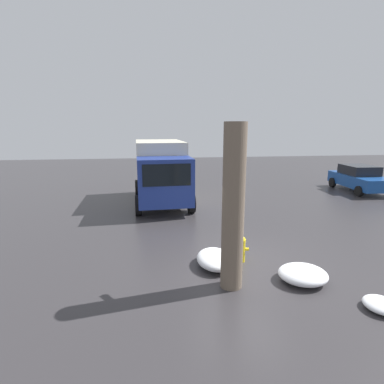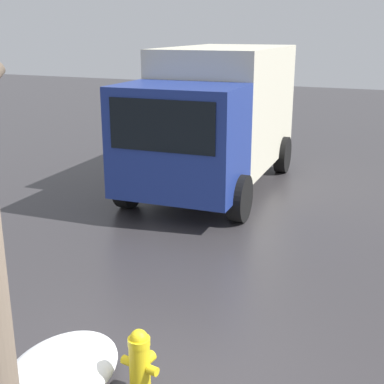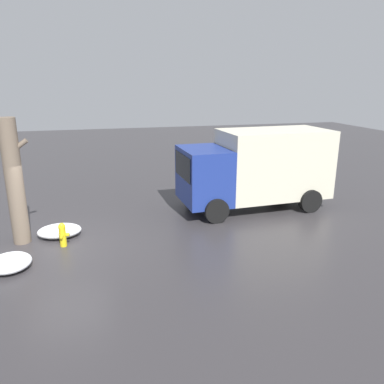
{
  "view_description": "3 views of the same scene",
  "coord_description": "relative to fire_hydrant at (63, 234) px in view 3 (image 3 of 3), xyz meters",
  "views": [
    {
      "loc": [
        -7.75,
        2.51,
        3.8
      ],
      "look_at": [
        4.1,
        0.86,
        1.2
      ],
      "focal_mm": 28.0,
      "sensor_mm": 36.0,
      "label": 1
    },
    {
      "loc": [
        -3.88,
        -2.24,
        3.5
      ],
      "look_at": [
        3.52,
        0.98,
        1.02
      ],
      "focal_mm": 50.0,
      "sensor_mm": 36.0,
      "label": 2
    },
    {
      "loc": [
        1.2,
        -11.32,
        4.93
      ],
      "look_at": [
        4.19,
        0.25,
        1.37
      ],
      "focal_mm": 35.0,
      "sensor_mm": 36.0,
      "label": 3
    }
  ],
  "objects": [
    {
      "name": "tree_trunk",
      "position": [
        -1.29,
        0.66,
        1.58
      ],
      "size": [
        0.79,
        0.52,
        3.92
      ],
      "color": "#6B5B4C",
      "rests_on": "ground_plane"
    },
    {
      "name": "fire_hydrant",
      "position": [
        0.0,
        0.0,
        0.0
      ],
      "size": [
        0.32,
        0.42,
        0.76
      ],
      "rotation": [
        0.0,
        0.0,
        6.15
      ],
      "color": "yellow",
      "rests_on": "ground_plane"
    },
    {
      "name": "delivery_truck",
      "position": [
        7.31,
        2.01,
        1.28
      ],
      "size": [
        5.97,
        2.84,
        3.09
      ],
      "rotation": [
        0.0,
        0.0,
        1.62
      ],
      "color": "navy",
      "rests_on": "ground_plane"
    },
    {
      "name": "ground_plane",
      "position": [
        -0.01,
        0.0,
        -0.39
      ],
      "size": [
        60.0,
        60.0,
        0.0
      ],
      "primitive_type": "plane",
      "color": "#333033"
    },
    {
      "name": "snow_pile_by_tree",
      "position": [
        -1.31,
        -1.19,
        -0.21
      ],
      "size": [
        1.14,
        1.22,
        0.37
      ],
      "color": "white",
      "rests_on": "ground_plane"
    },
    {
      "name": "snow_pile_curbside",
      "position": [
        -0.17,
        0.81,
        -0.19
      ],
      "size": [
        1.39,
        1.02,
        0.4
      ],
      "color": "white",
      "rests_on": "ground_plane"
    }
  ]
}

